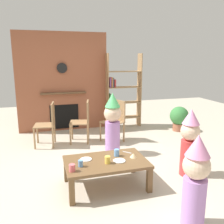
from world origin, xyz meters
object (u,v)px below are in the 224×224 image
(dining_chair_right, at_px, (115,118))
(potted_plant_tall, at_px, (179,117))
(paper_cup_near_right, at_px, (117,153))
(bookshelf, at_px, (121,93))
(dining_chair_left, at_px, (49,122))
(coffee_table, at_px, (106,164))
(birthday_cake_slice, at_px, (133,155))
(paper_cup_near_left, at_px, (108,160))
(paper_cup_center, at_px, (81,163))
(paper_cup_far_left, at_px, (72,168))
(paper_plate_rear, at_px, (86,159))
(dining_chair_middle, at_px, (84,119))
(child_in_pink, at_px, (190,141))
(paper_plate_front, at_px, (119,161))
(child_with_cone_hat, at_px, (195,179))
(child_by_the_chairs, at_px, (113,122))

(dining_chair_right, relative_size, potted_plant_tall, 1.47)
(paper_cup_near_right, bearing_deg, bookshelf, 70.36)
(dining_chair_left, bearing_deg, paper_cup_near_right, 124.98)
(coffee_table, distance_m, birthday_cake_slice, 0.42)
(paper_cup_near_left, bearing_deg, paper_cup_center, 179.57)
(paper_cup_near_left, relative_size, paper_cup_far_left, 1.08)
(paper_plate_rear, relative_size, dining_chair_middle, 0.18)
(paper_cup_near_left, bearing_deg, child_in_pink, 3.24)
(coffee_table, distance_m, paper_cup_far_left, 0.54)
(dining_chair_left, height_order, dining_chair_middle, same)
(paper_cup_far_left, bearing_deg, potted_plant_tall, 38.01)
(bookshelf, distance_m, paper_cup_far_left, 3.51)
(paper_cup_far_left, bearing_deg, birthday_cake_slice, 12.18)
(paper_cup_far_left, height_order, child_in_pink, child_in_pink)
(bookshelf, height_order, paper_cup_far_left, bookshelf)
(paper_plate_rear, bearing_deg, paper_cup_near_right, 0.77)
(paper_plate_front, bearing_deg, dining_chair_left, 113.51)
(bookshelf, height_order, paper_plate_front, bookshelf)
(child_with_cone_hat, distance_m, child_in_pink, 1.22)
(paper_cup_near_right, xyz_separation_m, paper_plate_front, (-0.02, -0.18, -0.05))
(coffee_table, height_order, dining_chair_left, dining_chair_left)
(dining_chair_left, bearing_deg, potted_plant_tall, -167.79)
(paper_plate_front, distance_m, birthday_cake_slice, 0.25)
(paper_plate_rear, distance_m, birthday_cake_slice, 0.68)
(birthday_cake_slice, xyz_separation_m, child_with_cone_hat, (0.28, -1.07, 0.13))
(paper_cup_near_left, xyz_separation_m, child_in_pink, (1.32, 0.07, 0.12))
(dining_chair_left, relative_size, dining_chair_right, 1.00)
(child_with_cone_hat, bearing_deg, paper_cup_near_left, 2.33)
(birthday_cake_slice, relative_size, dining_chair_middle, 0.11)
(paper_plate_front, height_order, child_in_pink, child_in_pink)
(paper_cup_far_left, height_order, child_with_cone_hat, child_with_cone_hat)
(birthday_cake_slice, relative_size, potted_plant_tall, 0.16)
(paper_cup_near_left, bearing_deg, bookshelf, 68.32)
(dining_chair_right, xyz_separation_m, potted_plant_tall, (1.75, 0.28, -0.17))
(bookshelf, height_order, paper_cup_center, bookshelf)
(birthday_cake_slice, height_order, child_by_the_chairs, child_by_the_chairs)
(paper_cup_center, relative_size, child_by_the_chairs, 0.08)
(paper_cup_near_right, distance_m, dining_chair_right, 1.79)
(dining_chair_middle, bearing_deg, dining_chair_right, -177.33)
(bookshelf, bearing_deg, child_by_the_chairs, -113.28)
(paper_cup_center, height_order, paper_plate_front, paper_cup_center)
(dining_chair_left, height_order, dining_chair_right, same)
(coffee_table, bearing_deg, dining_chair_right, 68.98)
(birthday_cake_slice, bearing_deg, dining_chair_left, 119.81)
(bookshelf, height_order, child_with_cone_hat, bookshelf)
(birthday_cake_slice, bearing_deg, coffee_table, -179.54)
(paper_cup_far_left, xyz_separation_m, paper_plate_rear, (0.23, 0.30, -0.04))
(bookshelf, relative_size, child_in_pink, 1.81)
(paper_plate_front, distance_m, child_with_cone_hat, 1.13)
(paper_cup_near_left, bearing_deg, dining_chair_middle, 89.15)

